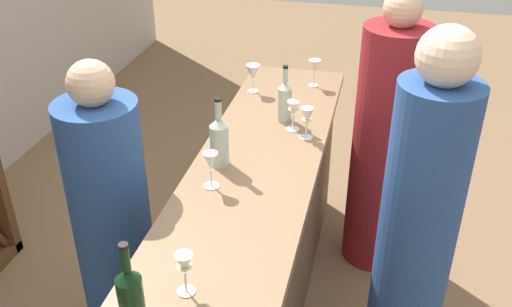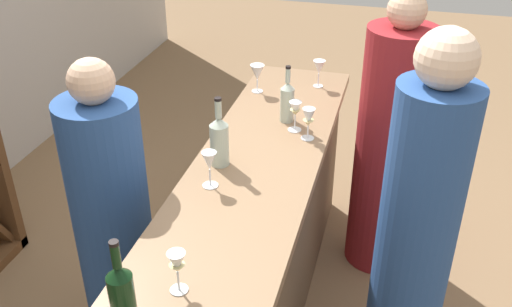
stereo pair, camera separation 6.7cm
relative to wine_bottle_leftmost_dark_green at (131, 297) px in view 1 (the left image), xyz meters
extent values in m
cube|color=brown|center=(1.02, -0.14, -0.61)|extent=(2.22, 0.47, 0.88)
cube|color=#8C6B4C|center=(1.02, -0.14, -0.15)|extent=(2.30, 0.55, 0.05)
cylinder|color=black|center=(0.00, 0.00, -0.03)|extent=(0.08, 0.08, 0.19)
cone|color=black|center=(0.00, 0.00, 0.09)|extent=(0.08, 0.08, 0.04)
cylinder|color=black|center=(0.00, 0.00, 0.15)|extent=(0.03, 0.03, 0.08)
cylinder|color=black|center=(0.00, 0.00, 0.19)|extent=(0.03, 0.03, 0.01)
cylinder|color=#B7C6B2|center=(0.97, 0.02, -0.02)|extent=(0.08, 0.08, 0.19)
cone|color=#B7C6B2|center=(0.97, 0.02, 0.09)|extent=(0.08, 0.08, 0.04)
cylinder|color=#B7C6B2|center=(0.97, 0.02, 0.15)|extent=(0.03, 0.03, 0.08)
cylinder|color=black|center=(0.97, 0.02, 0.20)|extent=(0.03, 0.03, 0.01)
cylinder|color=#B7C6B2|center=(1.47, -0.18, -0.03)|extent=(0.07, 0.07, 0.18)
cone|color=#B7C6B2|center=(1.47, -0.18, 0.07)|extent=(0.07, 0.07, 0.03)
cylinder|color=#B7C6B2|center=(1.47, -0.18, 0.13)|extent=(0.02, 0.02, 0.07)
cylinder|color=black|center=(1.47, -0.18, 0.17)|extent=(0.03, 0.03, 0.01)
cylinder|color=white|center=(1.31, -0.32, -0.12)|extent=(0.06, 0.06, 0.00)
cylinder|color=white|center=(1.31, -0.32, -0.08)|extent=(0.01, 0.01, 0.07)
cone|color=white|center=(1.31, -0.32, -0.01)|extent=(0.06, 0.06, 0.09)
cone|color=beige|center=(1.31, -0.32, -0.04)|extent=(0.05, 0.05, 0.03)
cylinder|color=white|center=(1.94, -0.26, -0.12)|extent=(0.06, 0.06, 0.00)
cylinder|color=white|center=(1.94, -0.26, -0.08)|extent=(0.01, 0.01, 0.08)
cone|color=white|center=(1.94, -0.26, 0.00)|extent=(0.07, 0.07, 0.08)
cylinder|color=white|center=(1.37, -0.24, -0.12)|extent=(0.07, 0.07, 0.00)
cylinder|color=white|center=(1.37, -0.24, -0.08)|extent=(0.01, 0.01, 0.08)
cone|color=white|center=(1.37, -0.24, 0.00)|extent=(0.06, 0.06, 0.07)
cone|color=beige|center=(1.37, -0.24, -0.02)|extent=(0.05, 0.05, 0.03)
cylinder|color=white|center=(0.18, -0.10, -0.12)|extent=(0.06, 0.06, 0.00)
cylinder|color=white|center=(0.18, -0.10, -0.08)|extent=(0.01, 0.01, 0.07)
cone|color=white|center=(0.18, -0.10, 0.00)|extent=(0.06, 0.06, 0.08)
cone|color=beige|center=(0.18, -0.10, -0.03)|extent=(0.05, 0.05, 0.03)
cylinder|color=white|center=(0.79, 0.00, -0.12)|extent=(0.07, 0.07, 0.00)
cylinder|color=white|center=(0.79, 0.00, -0.08)|extent=(0.01, 0.01, 0.08)
cone|color=white|center=(0.79, 0.00, 0.00)|extent=(0.06, 0.06, 0.08)
cylinder|color=white|center=(1.78, 0.06, -0.12)|extent=(0.06, 0.06, 0.00)
cylinder|color=white|center=(1.78, 0.06, -0.08)|extent=(0.01, 0.01, 0.07)
cone|color=white|center=(1.78, 0.06, -0.01)|extent=(0.08, 0.08, 0.09)
cylinder|color=#284C8C|center=(0.89, -0.86, -0.33)|extent=(0.40, 0.40, 1.44)
sphere|color=beige|center=(0.89, -0.86, 0.49)|extent=(0.23, 0.23, 0.23)
cylinder|color=maroon|center=(1.67, -0.70, -0.36)|extent=(0.46, 0.46, 1.40)
sphere|color=#D8AD8C|center=(1.67, -0.70, 0.43)|extent=(0.19, 0.19, 0.19)
cylinder|color=#284C8C|center=(0.75, 0.47, -0.41)|extent=(0.37, 0.37, 1.29)
sphere|color=#D8AD8C|center=(0.75, 0.47, 0.32)|extent=(0.19, 0.19, 0.19)
camera|label=1|loc=(-1.13, -0.64, 1.21)|focal=40.59mm
camera|label=2|loc=(-1.12, -0.71, 1.21)|focal=40.59mm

